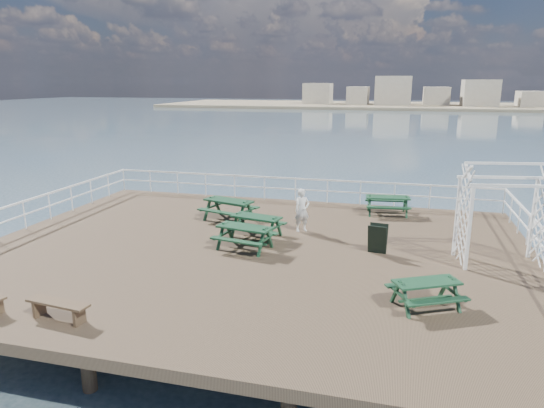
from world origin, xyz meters
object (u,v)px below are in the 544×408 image
at_px(person, 302,210).
at_px(picnic_table_e, 426,288).
at_px(flat_bench_near, 58,306).
at_px(picnic_table_c, 388,201).
at_px(picnic_table_d, 245,232).
at_px(trellis_arbor, 503,220).
at_px(picnic_table_b, 256,222).
at_px(picnic_table_a, 229,206).

bearing_deg(person, picnic_table_e, -87.21).
height_order(picnic_table_e, flat_bench_near, picnic_table_e).
height_order(picnic_table_c, flat_bench_near, picnic_table_c).
bearing_deg(picnic_table_d, picnic_table_c, 62.22).
bearing_deg(person, trellis_arbor, -49.72).
xyz_separation_m(picnic_table_b, picnic_table_e, (5.57, -4.30, -0.05)).
relative_size(picnic_table_c, person, 1.21).
height_order(picnic_table_b, picnic_table_e, picnic_table_b).
bearing_deg(flat_bench_near, person, 69.84).
bearing_deg(picnic_table_b, person, 48.25).
xyz_separation_m(picnic_table_a, picnic_table_c, (6.05, 2.52, -0.06)).
xyz_separation_m(picnic_table_c, person, (-2.97, -3.19, 0.25)).
height_order(trellis_arbor, person, trellis_arbor).
height_order(flat_bench_near, trellis_arbor, trellis_arbor).
xyz_separation_m(picnic_table_b, person, (1.44, 1.04, 0.25)).
bearing_deg(picnic_table_a, picnic_table_c, 38.69).
xyz_separation_m(picnic_table_a, trellis_arbor, (9.48, -2.36, 0.77)).
xyz_separation_m(picnic_table_d, flat_bench_near, (-2.66, -5.78, -0.22)).
distance_m(flat_bench_near, person, 9.15).
distance_m(picnic_table_d, flat_bench_near, 6.37).
height_order(picnic_table_c, picnic_table_e, picnic_table_c).
bearing_deg(picnic_table_c, flat_bench_near, -129.12).
height_order(picnic_table_a, trellis_arbor, trellis_arbor).
distance_m(picnic_table_a, picnic_table_d, 3.47).
bearing_deg(picnic_table_c, picnic_table_b, -143.43).
bearing_deg(picnic_table_b, trellis_arbor, 7.73).
bearing_deg(picnic_table_d, picnic_table_a, 128.84).
relative_size(picnic_table_d, trellis_arbor, 0.66).
relative_size(picnic_table_c, trellis_arbor, 0.62).
distance_m(picnic_table_b, picnic_table_d, 1.35).
bearing_deg(picnic_table_e, picnic_table_d, 124.72).
xyz_separation_m(picnic_table_c, picnic_table_e, (1.16, -8.53, -0.05)).
relative_size(picnic_table_b, picnic_table_d, 0.99).
distance_m(picnic_table_e, person, 6.76).
xyz_separation_m(picnic_table_e, flat_bench_near, (-8.23, -2.83, -0.16)).
relative_size(flat_bench_near, trellis_arbor, 0.52).
bearing_deg(picnic_table_c, picnic_table_a, -164.63).
relative_size(picnic_table_b, picnic_table_c, 1.05).
xyz_separation_m(picnic_table_a, picnic_table_d, (1.65, -3.06, -0.04)).
distance_m(picnic_table_a, picnic_table_c, 6.56).
height_order(picnic_table_c, picnic_table_d, picnic_table_d).
xyz_separation_m(picnic_table_a, flat_bench_near, (-1.01, -8.84, -0.26)).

